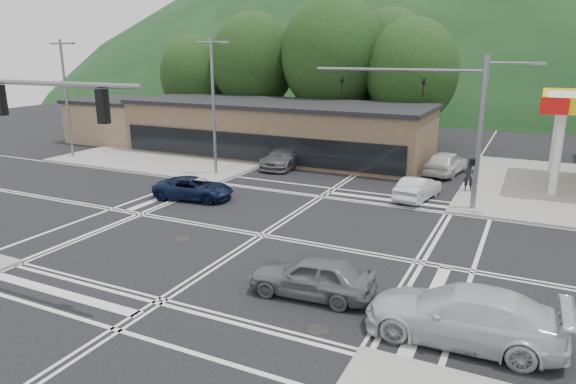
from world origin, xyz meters
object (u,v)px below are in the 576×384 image
at_px(car_northbound, 286,156).
at_px(car_silver_east, 463,315).
at_px(car_blue_west, 194,188).
at_px(car_queue_a, 418,188).
at_px(car_queue_b, 446,163).
at_px(car_grey_center, 312,276).
at_px(pedestrian, 469,177).

bearing_deg(car_northbound, car_silver_east, -52.66).
bearing_deg(car_blue_west, car_northbound, -15.47).
height_order(car_blue_west, car_queue_a, car_queue_a).
distance_m(car_silver_east, car_queue_b, 21.64).
distance_m(car_grey_center, car_queue_b, 20.59).
height_order(car_queue_a, car_northbound, car_northbound).
bearing_deg(car_queue_b, car_grey_center, 95.18).
relative_size(car_silver_east, pedestrian, 3.32).
height_order(car_silver_east, car_northbound, car_silver_east).
bearing_deg(car_silver_east, car_queue_b, -171.03).
height_order(car_queue_b, pedestrian, pedestrian).
height_order(car_queue_a, car_queue_b, car_queue_b).
height_order(car_blue_west, car_northbound, car_northbound).
bearing_deg(pedestrian, car_northbound, -12.90).
distance_m(car_silver_east, car_northbound, 23.84).
distance_m(car_queue_a, pedestrian, 3.63).
distance_m(car_northbound, pedestrian, 12.99).
bearing_deg(car_blue_west, car_queue_a, -74.37).
bearing_deg(car_silver_east, car_blue_west, -120.60).
bearing_deg(car_queue_a, car_northbound, -13.84).
xyz_separation_m(car_grey_center, car_queue_a, (0.68, 13.50, -0.07)).
height_order(car_silver_east, pedestrian, pedestrian).
xyz_separation_m(car_blue_west, car_queue_b, (11.88, 12.49, 0.18)).
xyz_separation_m(car_grey_center, car_northbound, (-9.80, 17.94, 0.06)).
bearing_deg(pedestrian, car_grey_center, 74.03).
relative_size(car_grey_center, car_silver_east, 0.77).
xyz_separation_m(car_blue_west, car_queue_a, (11.50, 5.43, 0.04)).
xyz_separation_m(car_queue_a, pedestrian, (2.38, 2.72, 0.33)).
relative_size(car_grey_center, pedestrian, 2.56).
relative_size(car_northbound, pedestrian, 3.23).
bearing_deg(car_blue_west, car_grey_center, -136.39).
bearing_deg(car_queue_a, car_blue_west, 34.39).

